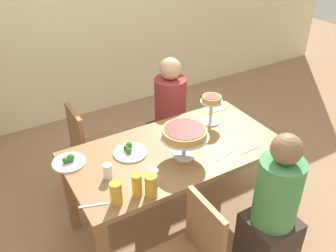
{
  "coord_description": "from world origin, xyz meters",
  "views": [
    {
      "loc": [
        -1.2,
        -1.93,
        2.35
      ],
      "look_at": [
        0.0,
        0.1,
        0.89
      ],
      "focal_mm": 39.41,
      "sensor_mm": 36.0,
      "label": 1
    }
  ],
  "objects": [
    {
      "name": "ground_plane",
      "position": [
        0.0,
        0.0,
        0.0
      ],
      "size": [
        12.0,
        12.0,
        0.0
      ],
      "primitive_type": "plane",
      "color": "#9E7A56"
    },
    {
      "name": "rear_partition",
      "position": [
        0.0,
        2.2,
        1.4
      ],
      "size": [
        8.0,
        0.12,
        2.8
      ],
      "primitive_type": "cube",
      "color": "beige",
      "rests_on": "ground_plane"
    },
    {
      "name": "dining_table",
      "position": [
        0.0,
        0.0,
        0.65
      ],
      "size": [
        1.62,
        0.84,
        0.74
      ],
      "color": "olive",
      "rests_on": "ground_plane"
    },
    {
      "name": "diner_far_right",
      "position": [
        0.38,
        0.71,
        0.49
      ],
      "size": [
        0.34,
        0.34,
        1.15
      ],
      "rotation": [
        0.0,
        0.0,
        -1.57
      ],
      "color": "#382D28",
      "rests_on": "ground_plane"
    },
    {
      "name": "diner_near_right",
      "position": [
        0.36,
        -0.72,
        0.49
      ],
      "size": [
        0.34,
        0.34,
        1.15
      ],
      "rotation": [
        0.0,
        0.0,
        1.57
      ],
      "color": "#382D28",
      "rests_on": "ground_plane"
    },
    {
      "name": "chair_far_left",
      "position": [
        -0.43,
        0.73,
        0.49
      ],
      "size": [
        0.4,
        0.4,
        0.87
      ],
      "rotation": [
        0.0,
        0.0,
        -1.57
      ],
      "color": "olive",
      "rests_on": "ground_plane"
    },
    {
      "name": "deep_dish_pizza_stand",
      "position": [
        0.01,
        -0.12,
        0.94
      ],
      "size": [
        0.35,
        0.35,
        0.24
      ],
      "color": "silver",
      "rests_on": "dining_table"
    },
    {
      "name": "personal_pizza_stand",
      "position": [
        0.46,
        0.18,
        0.92
      ],
      "size": [
        0.19,
        0.19,
        0.25
      ],
      "color": "silver",
      "rests_on": "dining_table"
    },
    {
      "name": "salad_plate_near_diner",
      "position": [
        -0.31,
        0.12,
        0.75
      ],
      "size": [
        0.25,
        0.25,
        0.07
      ],
      "color": "white",
      "rests_on": "dining_table"
    },
    {
      "name": "salad_plate_far_diner",
      "position": [
        -0.74,
        0.23,
        0.76
      ],
      "size": [
        0.24,
        0.24,
        0.07
      ],
      "color": "white",
      "rests_on": "dining_table"
    },
    {
      "name": "beer_glass_amber_tall",
      "position": [
        -0.47,
        -0.31,
        0.82
      ],
      "size": [
        0.06,
        0.06,
        0.16
      ],
      "primitive_type": "cylinder",
      "color": "gold",
      "rests_on": "dining_table"
    },
    {
      "name": "beer_glass_amber_short",
      "position": [
        -0.39,
        -0.36,
        0.82
      ],
      "size": [
        0.08,
        0.08,
        0.16
      ],
      "primitive_type": "cylinder",
      "color": "gold",
      "rests_on": "dining_table"
    },
    {
      "name": "beer_glass_amber_spare",
      "position": [
        -0.61,
        -0.31,
        0.82
      ],
      "size": [
        0.08,
        0.08,
        0.16
      ],
      "primitive_type": "cylinder",
      "color": "gold",
      "rests_on": "dining_table"
    },
    {
      "name": "water_glass_clear_near",
      "position": [
        -0.56,
        -0.05,
        0.79
      ],
      "size": [
        0.06,
        0.06,
        0.11
      ],
      "primitive_type": "cylinder",
      "color": "white",
      "rests_on": "dining_table"
    },
    {
      "name": "water_glass_clear_far",
      "position": [
        -0.33,
        -0.27,
        0.8
      ],
      "size": [
        0.06,
        0.06,
        0.12
      ],
      "primitive_type": "cylinder",
      "color": "white",
      "rests_on": "dining_table"
    },
    {
      "name": "cutlery_fork_near",
      "position": [
        -0.75,
        -0.26,
        0.74
      ],
      "size": [
        0.18,
        0.07,
        0.0
      ],
      "primitive_type": "cube",
      "rotation": [
        0.0,
        0.0,
        -0.33
      ],
      "color": "silver",
      "rests_on": "dining_table"
    },
    {
      "name": "cutlery_knife_near",
      "position": [
        0.49,
        -0.3,
        0.74
      ],
      "size": [
        0.18,
        0.03,
        0.0
      ],
      "primitive_type": "cube",
      "rotation": [
        0.0,
        0.0,
        0.05
      ],
      "color": "silver",
      "rests_on": "dining_table"
    },
    {
      "name": "cutlery_fork_far",
      "position": [
        0.23,
        0.32,
        0.74
      ],
      "size": [
        0.18,
        0.02,
        0.0
      ],
      "primitive_type": "cube",
      "rotation": [
        0.0,
        0.0,
        3.17
      ],
      "color": "silver",
      "rests_on": "dining_table"
    },
    {
      "name": "cutlery_knife_far",
      "position": [
        0.28,
        -0.26,
        0.74
      ],
      "size": [
        0.18,
        0.05,
        0.0
      ],
      "primitive_type": "cube",
      "rotation": [
        0.0,
        0.0,
        0.19
      ],
      "color": "silver",
      "rests_on": "dining_table"
    },
    {
      "name": "cutlery_spare_fork",
      "position": [
        0.62,
        0.3,
        0.74
      ],
      "size": [
        0.18,
        0.03,
        0.0
      ],
      "primitive_type": "cube",
      "rotation": [
        0.0,
        0.0,
        3.06
      ],
      "color": "silver",
      "rests_on": "dining_table"
    }
  ]
}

